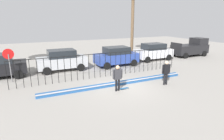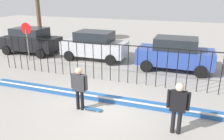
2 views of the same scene
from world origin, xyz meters
TOP-DOWN VIEW (x-y plane):
  - ground_plane at (0.00, 0.00)m, footprint 60.00×60.00m
  - bowl_coping_ledge at (0.00, 0.57)m, footprint 11.00×0.40m
  - perimeter_fence at (0.00, 2.82)m, footprint 14.04×0.04m
  - skateboarder at (-0.55, -0.43)m, footprint 0.69×0.26m
  - skateboard at (-0.10, -0.36)m, footprint 0.80×0.20m
  - camera_operator at (3.08, -0.82)m, footprint 0.71×0.26m
  - parked_car_black at (-7.89, 6.11)m, footprint 4.30×2.12m
  - parked_car_silver at (-2.81, 6.24)m, footprint 4.30×2.12m
  - parked_car_blue at (2.47, 5.76)m, footprint 4.30×2.12m
  - stop_sign at (-6.86, 4.52)m, footprint 0.76×0.07m

SIDE VIEW (x-z plane):
  - ground_plane at x=0.00m, z-range 0.00..0.00m
  - skateboard at x=-0.10m, z-range 0.02..0.10m
  - bowl_coping_ledge at x=0.00m, z-range -0.01..0.25m
  - parked_car_black at x=-7.89m, z-range 0.02..1.92m
  - parked_car_silver at x=-2.81m, z-range 0.02..1.92m
  - parked_car_blue at x=2.47m, z-range 0.02..1.92m
  - skateboarder at x=-0.55m, z-range 0.17..1.88m
  - camera_operator at x=3.08m, z-range 0.17..1.92m
  - perimeter_fence at x=0.00m, z-range 0.21..2.16m
  - stop_sign at x=-6.86m, z-range 0.37..2.87m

